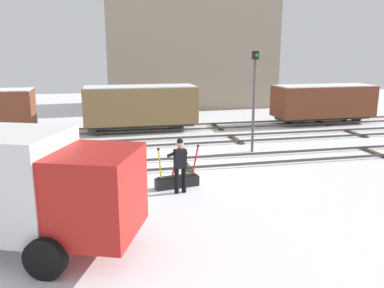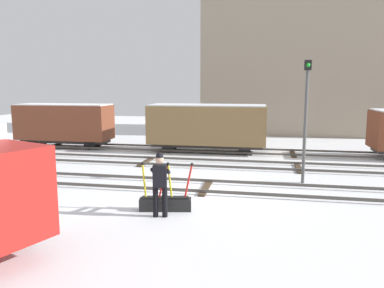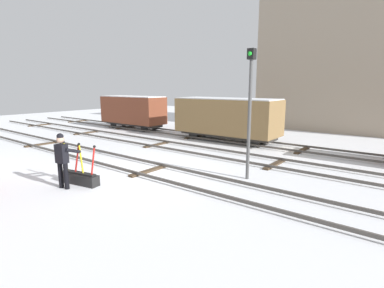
{
  "view_description": "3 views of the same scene",
  "coord_description": "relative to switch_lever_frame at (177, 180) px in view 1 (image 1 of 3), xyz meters",
  "views": [
    {
      "loc": [
        -3.1,
        -15.22,
        4.57
      ],
      "look_at": [
        0.28,
        0.05,
        0.88
      ],
      "focal_mm": 37.1,
      "sensor_mm": 36.0,
      "label": 1
    },
    {
      "loc": [
        2.01,
        -12.92,
        3.66
      ],
      "look_at": [
        -1.08,
        3.0,
        1.14
      ],
      "focal_mm": 35.45,
      "sensor_mm": 36.0,
      "label": 2
    },
    {
      "loc": [
        8.22,
        -7.77,
        3.31
      ],
      "look_at": [
        0.14,
        2.55,
        0.73
      ],
      "focal_mm": 27.55,
      "sensor_mm": 36.0,
      "label": 3
    }
  ],
  "objects": [
    {
      "name": "rail_worker",
      "position": [
        -0.01,
        -0.54,
        0.8
      ],
      "size": [
        0.63,
        0.76,
        1.84
      ],
      "rotation": [
        0.0,
        0.0,
        0.19
      ],
      "color": "black",
      "rests_on": "ground_plane"
    },
    {
      "name": "signal_post",
      "position": [
        4.27,
        4.06,
        2.48
      ],
      "size": [
        0.24,
        0.32,
        4.55
      ],
      "color": "#4C4C4C",
      "rests_on": "ground_plane"
    },
    {
      "name": "track_main_line",
      "position": [
        0.8,
        2.51,
        -0.14
      ],
      "size": [
        44.0,
        1.94,
        0.18
      ],
      "color": "#4C4742",
      "rests_on": "ground_plane"
    },
    {
      "name": "freight_car_mid_siding",
      "position": [
        -0.3,
        10.06,
        1.24
      ],
      "size": [
        6.37,
        2.31,
        2.62
      ],
      "rotation": [
        0.0,
        0.0,
        0.01
      ],
      "color": "#2D2B28",
      "rests_on": "ground_plane"
    },
    {
      "name": "apartment_building",
      "position": [
        4.78,
        20.63,
        5.66
      ],
      "size": [
        13.69,
        7.01,
        11.81
      ],
      "color": "gray",
      "rests_on": "ground_plane"
    },
    {
      "name": "ground_plane",
      "position": [
        0.8,
        2.51,
        -0.25
      ],
      "size": [
        60.0,
        60.0,
        0.0
      ],
      "primitive_type": "plane",
      "color": "white"
    },
    {
      "name": "delivery_truck",
      "position": [
        -4.46,
        -3.41,
        1.35
      ],
      "size": [
        6.03,
        4.04,
        2.81
      ],
      "rotation": [
        0.0,
        0.0,
        -0.37
      ],
      "color": "#B21E19",
      "rests_on": "ground_plane"
    },
    {
      "name": "freight_car_back_track",
      "position": [
        11.32,
        10.06,
        1.16
      ],
      "size": [
        6.39,
        2.33,
        2.45
      ],
      "rotation": [
        0.0,
        0.0,
        0.02
      ],
      "color": "#2D2B28",
      "rests_on": "ground_plane"
    },
    {
      "name": "switch_lever_frame",
      "position": [
        0.0,
        0.0,
        0.0
      ],
      "size": [
        1.6,
        0.64,
        1.45
      ],
      "rotation": [
        0.0,
        0.0,
        0.19
      ],
      "color": "black",
      "rests_on": "ground_plane"
    },
    {
      "name": "track_siding_far",
      "position": [
        0.8,
        10.06,
        -0.14
      ],
      "size": [
        44.0,
        1.94,
        0.18
      ],
      "color": "#4C4742",
      "rests_on": "ground_plane"
    },
    {
      "name": "track_siding_near",
      "position": [
        0.8,
        6.49,
        -0.14
      ],
      "size": [
        44.0,
        1.94,
        0.18
      ],
      "color": "#4C4742",
      "rests_on": "ground_plane"
    }
  ]
}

